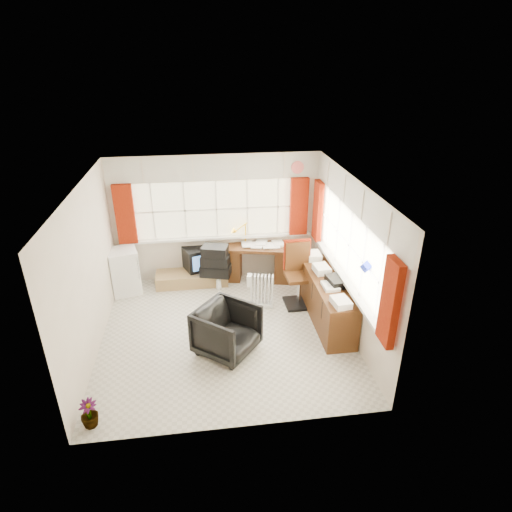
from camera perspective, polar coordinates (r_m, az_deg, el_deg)
The scene contains 20 objects.
ground at distance 7.20m, azimuth -3.99°, elevation -10.06°, with size 4.00×4.00×0.00m, color beige.
room_walls at distance 6.44m, azimuth -4.39°, elevation 0.84°, with size 4.00×4.00×4.00m.
window_back at distance 8.44m, azimuth -5.14°, elevation 2.92°, with size 3.70×0.12×3.60m.
window_right at distance 7.05m, azimuth 11.74°, elevation -2.37°, with size 0.12×3.70×3.60m.
curtains at distance 7.40m, azimuth 2.32°, elevation 3.92°, with size 3.83×3.83×1.15m.
overhead_cabinets at distance 7.21m, azimuth 2.79°, elevation 9.98°, with size 3.98×3.98×0.48m.
desk at distance 8.60m, azimuth 0.27°, elevation -0.48°, with size 1.37×0.87×0.77m.
desk_lamp at distance 8.44m, azimuth -1.43°, elevation 3.68°, with size 0.16×0.13×0.44m.
task_chair at distance 7.72m, azimuth 5.61°, elevation -1.94°, with size 0.51×0.54×1.19m.
office_chair at distance 6.57m, azimuth -3.89°, elevation -9.88°, with size 0.81×0.84×0.76m, color black.
radiator at distance 7.71m, azimuth 0.78°, elevation -5.07°, with size 0.45×0.26×0.63m.
credenza at distance 7.42m, azimuth 9.30°, elevation -5.54°, with size 0.50×2.00×0.85m.
file_tray at distance 7.09m, azimuth 10.78°, elevation -3.31°, with size 0.29×0.38×0.13m, color black.
tv_bench at distance 8.59m, azimuth -8.51°, elevation -2.92°, with size 1.40×0.50×0.25m, color #987E4C.
crt_tv at distance 8.58m, azimuth -7.80°, elevation -0.28°, with size 0.63×0.60×0.45m.
hifi_stack at distance 8.27m, azimuth -5.44°, elevation -0.74°, with size 0.65×0.51×0.60m.
mini_fridge at distance 8.45m, azimuth -17.13°, elevation -1.95°, with size 0.63×0.63×0.88m.
spray_bottle_a at distance 8.33m, azimuth -5.01°, elevation -3.58°, with size 0.11×0.11×0.28m, color white.
spray_bottle_b at distance 8.55m, azimuth -4.27°, elevation -3.02°, with size 0.09×0.09×0.20m, color #81C0B8.
flower_vase at distance 5.93m, azimuth -21.37°, elevation -18.97°, with size 0.22×0.22×0.39m, color black.
Camera 1 is at (-0.30, -5.84, 4.20)m, focal length 30.00 mm.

